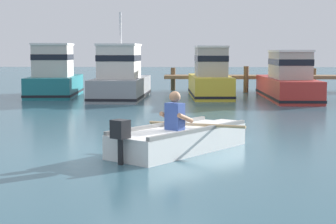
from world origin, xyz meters
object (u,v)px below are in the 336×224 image
(moored_boat_yellow, at_px, (210,78))
(moored_boat_grey, at_px, (121,79))
(rowboat_with_person, at_px, (182,138))
(moored_boat_red, at_px, (287,81))
(moored_boat_teal, at_px, (54,77))

(moored_boat_yellow, bearing_deg, moored_boat_grey, -165.77)
(rowboat_with_person, bearing_deg, moored_boat_grey, 102.62)
(rowboat_with_person, bearing_deg, moored_boat_red, 70.38)
(moored_boat_teal, distance_m, moored_boat_yellow, 6.81)
(moored_boat_teal, bearing_deg, moored_boat_grey, -21.58)
(rowboat_with_person, height_order, moored_boat_yellow, moored_boat_yellow)
(moored_boat_grey, bearing_deg, rowboat_with_person, -77.38)
(rowboat_with_person, bearing_deg, moored_boat_yellow, 85.07)
(moored_boat_red, bearing_deg, moored_boat_teal, 173.76)
(moored_boat_teal, distance_m, moored_boat_grey, 3.30)
(rowboat_with_person, xyz_separation_m, moored_boat_grey, (-2.64, 11.80, 0.58))
(moored_boat_grey, xyz_separation_m, moored_boat_yellow, (3.74, 0.95, -0.02))
(moored_boat_teal, relative_size, moored_boat_grey, 0.88)
(rowboat_with_person, height_order, moored_boat_grey, moored_boat_grey)
(moored_boat_yellow, distance_m, moored_boat_red, 3.26)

